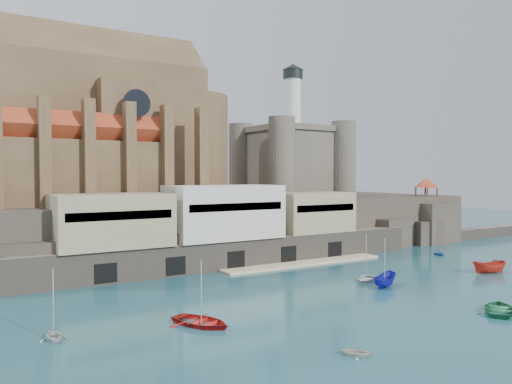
{
  "coord_description": "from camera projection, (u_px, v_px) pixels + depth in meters",
  "views": [
    {
      "loc": [
        -48.0,
        -47.0,
        14.73
      ],
      "look_at": [
        1.46,
        32.0,
        11.47
      ],
      "focal_mm": 35.0,
      "sensor_mm": 36.0,
      "label": 1
    }
  ],
  "objects": [
    {
      "name": "ground",
      "position": [
        375.0,
        286.0,
        65.78
      ],
      "size": [
        300.0,
        300.0,
        0.0
      ],
      "primitive_type": "plane",
      "color": "#194955",
      "rests_on": "ground"
    },
    {
      "name": "promontory",
      "position": [
        229.0,
        224.0,
        98.86
      ],
      "size": [
        100.0,
        36.0,
        10.0
      ],
      "color": "#2A2520",
      "rests_on": "ground"
    },
    {
      "name": "quay",
      "position": [
        224.0,
        229.0,
        79.71
      ],
      "size": [
        70.0,
        12.0,
        13.05
      ],
      "color": "#6D6257",
      "rests_on": "ground"
    },
    {
      "name": "church",
      "position": [
        103.0,
        133.0,
        87.67
      ],
      "size": [
        47.0,
        25.93,
        30.51
      ],
      "color": "#503B25",
      "rests_on": "promontory"
    },
    {
      "name": "castle_keep",
      "position": [
        291.0,
        158.0,
        108.46
      ],
      "size": [
        21.2,
        21.2,
        29.3
      ],
      "color": "#4A443A",
      "rests_on": "promontory"
    },
    {
      "name": "rock_outcrop",
      "position": [
        427.0,
        223.0,
        109.8
      ],
      "size": [
        14.5,
        10.5,
        8.7
      ],
      "color": "#2A2520",
      "rests_on": "ground"
    },
    {
      "name": "pavilion",
      "position": [
        426.0,
        184.0,
        109.63
      ],
      "size": [
        6.4,
        6.4,
        5.4
      ],
      "color": "#503B25",
      "rests_on": "rock_outcrop"
    },
    {
      "name": "breakwater",
      "position": [
        498.0,
        235.0,
        121.11
      ],
      "size": [
        40.0,
        3.0,
        2.4
      ],
      "primitive_type": "cube",
      "color": "#6D6257",
      "rests_on": "ground"
    },
    {
      "name": "boat_0",
      "position": [
        201.0,
        325.0,
        48.68
      ],
      "size": [
        4.8,
        3.09,
        6.51
      ],
      "primitive_type": "imported",
      "rotation": [
        0.0,
        0.0,
        0.41
      ],
      "color": "red",
      "rests_on": "ground"
    },
    {
      "name": "boat_1",
      "position": [
        356.0,
        356.0,
        40.49
      ],
      "size": [
        2.66,
        2.63,
        2.69
      ],
      "primitive_type": "imported",
      "rotation": [
        0.0,
        0.0,
        0.77
      ],
      "color": "beige",
      "rests_on": "ground"
    },
    {
      "name": "boat_2",
      "position": [
        384.0,
        287.0,
        65.45
      ],
      "size": [
        2.77,
        2.74,
        5.47
      ],
      "primitive_type": "imported",
      "rotation": [
        0.0,
        0.0,
        1.99
      ],
      "color": "#13179C",
      "rests_on": "ground"
    },
    {
      "name": "boat_3",
      "position": [
        500.0,
        312.0,
        53.41
      ],
      "size": [
        3.58,
        4.59,
        6.42
      ],
      "primitive_type": "imported",
      "rotation": [
        0.0,
        0.0,
        2.13
      ],
      "color": "#206E42",
      "rests_on": "ground"
    },
    {
      "name": "boat_4",
      "position": [
        54.0,
        340.0,
        44.28
      ],
      "size": [
        2.81,
        1.79,
        3.17
      ],
      "primitive_type": "imported",
      "rotation": [
        0.0,
        0.0,
        3.19
      ],
      "color": "silver",
      "rests_on": "ground"
    },
    {
      "name": "boat_5",
      "position": [
        489.0,
        273.0,
        74.62
      ],
      "size": [
        2.74,
        2.7,
        5.89
      ],
      "primitive_type": "imported",
      "rotation": [
        0.0,
        0.0,
        4.47
      ],
      "color": "red",
      "rests_on": "ground"
    },
    {
      "name": "boat_6",
      "position": [
        366.0,
        280.0,
        69.46
      ],
      "size": [
        2.81,
        3.87,
        5.34
      ],
      "primitive_type": "imported",
      "rotation": [
        0.0,
        0.0,
        5.22
      ],
      "color": "silver",
      "rests_on": "ground"
    },
    {
      "name": "boat_7",
      "position": [
        439.0,
        255.0,
        90.76
      ],
      "size": [
        2.59,
        1.81,
        2.78
      ],
      "primitive_type": "imported",
      "rotation": [
        0.0,
        0.0,
        6.13
      ],
      "color": "#1F4B8E",
      "rests_on": "ground"
    }
  ]
}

